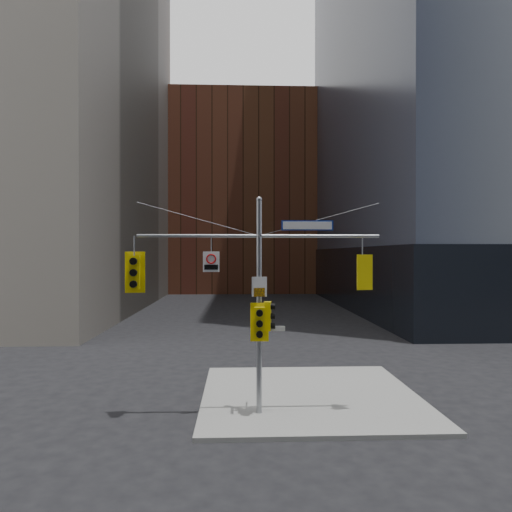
{
  "coord_description": "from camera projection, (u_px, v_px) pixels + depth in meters",
  "views": [
    {
      "loc": [
        -0.7,
        -13.02,
        5.41
      ],
      "look_at": [
        -0.1,
        2.0,
        5.34
      ],
      "focal_mm": 32.0,
      "sensor_mm": 36.0,
      "label": 1
    }
  ],
  "objects": [
    {
      "name": "traffic_light_east_arm",
      "position": [
        362.0,
        272.0,
        15.17
      ],
      "size": [
        0.55,
        0.51,
        1.17
      ],
      "rotation": [
        0.0,
        0.0,
        3.37
      ],
      "color": "yellow",
      "rests_on": "ground"
    },
    {
      "name": "regulatory_sign_arm",
      "position": [
        211.0,
        261.0,
        14.95
      ],
      "size": [
        0.54,
        0.09,
        0.67
      ],
      "rotation": [
        0.0,
        0.0,
        0.08
      ],
      "color": "silver",
      "rests_on": "ground"
    },
    {
      "name": "regulatory_sign_pole",
      "position": [
        259.0,
        287.0,
        14.92
      ],
      "size": [
        0.5,
        0.08,
        0.65
      ],
      "rotation": [
        0.0,
        0.0,
        0.09
      ],
      "color": "silver",
      "rests_on": "ground"
    },
    {
      "name": "traffic_light_west_arm",
      "position": [
        134.0,
        272.0,
        14.89
      ],
      "size": [
        0.65,
        0.54,
        1.37
      ],
      "rotation": [
        0.0,
        0.0,
        0.09
      ],
      "color": "yellow",
      "rests_on": "ground"
    },
    {
      "name": "brick_midrise",
      "position": [
        242.0,
        199.0,
        70.96
      ],
      "size": [
        26.0,
        20.0,
        28.0
      ],
      "primitive_type": "cube",
      "color": "brown",
      "rests_on": "ground"
    },
    {
      "name": "traffic_light_pole_side",
      "position": [
        269.0,
        316.0,
        15.05
      ],
      "size": [
        0.4,
        0.34,
        0.96
      ],
      "rotation": [
        0.0,
        0.0,
        1.39
      ],
      "color": "yellow",
      "rests_on": "ground"
    },
    {
      "name": "street_sign_blade",
      "position": [
        307.0,
        225.0,
        15.1
      ],
      "size": [
        1.73,
        0.06,
        0.34
      ],
      "rotation": [
        0.0,
        0.0,
        -0.01
      ],
      "color": "navy",
      "rests_on": "ground"
    },
    {
      "name": "ground",
      "position": [
        262.0,
        442.0,
        13.07
      ],
      "size": [
        160.0,
        160.0,
        0.0
      ],
      "primitive_type": "plane",
      "color": "black",
      "rests_on": "ground"
    },
    {
      "name": "street_blade_ew",
      "position": [
        273.0,
        328.0,
        15.07
      ],
      "size": [
        0.81,
        0.12,
        0.16
      ],
      "rotation": [
        0.0,
        0.0,
        -0.1
      ],
      "color": "silver",
      "rests_on": "ground"
    },
    {
      "name": "sidewalk_corner",
      "position": [
        310.0,
        395.0,
        17.14
      ],
      "size": [
        8.0,
        8.0,
        0.15
      ],
      "primitive_type": "cube",
      "color": "gray",
      "rests_on": "ground"
    },
    {
      "name": "street_blade_ns",
      "position": [
        259.0,
        330.0,
        15.5
      ],
      "size": [
        0.06,
        0.82,
        0.16
      ],
      "rotation": [
        0.0,
        0.0,
        -0.04
      ],
      "color": "#145926",
      "rests_on": "ground"
    },
    {
      "name": "traffic_light_pole_front",
      "position": [
        260.0,
        323.0,
        14.78
      ],
      "size": [
        0.6,
        0.48,
        1.27
      ],
      "rotation": [
        0.0,
        0.0,
        -0.04
      ],
      "color": "yellow",
      "rests_on": "ground"
    },
    {
      "name": "signal_assembly",
      "position": [
        259.0,
        284.0,
        15.04
      ],
      "size": [
        8.0,
        0.8,
        7.3
      ],
      "color": "gray",
      "rests_on": "ground"
    }
  ]
}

